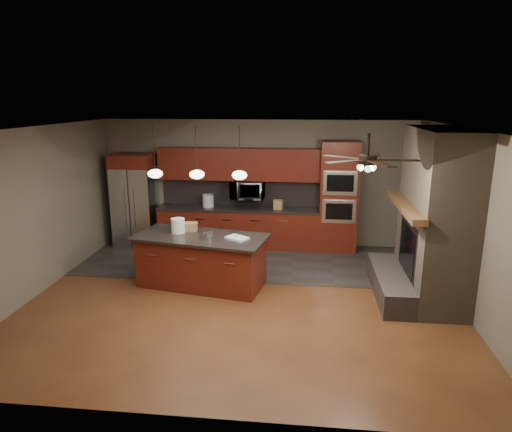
# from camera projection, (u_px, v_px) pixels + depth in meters

# --- Properties ---
(ground) EXTENTS (7.00, 7.00, 0.00)m
(ground) POSITION_uv_depth(u_px,v_px,m) (243.00, 297.00, 7.66)
(ground) COLOR brown
(ground) RESTS_ON ground
(ceiling) EXTENTS (7.00, 6.00, 0.02)m
(ceiling) POSITION_uv_depth(u_px,v_px,m) (242.00, 128.00, 6.96)
(ceiling) COLOR white
(ceiling) RESTS_ON back_wall
(back_wall) EXTENTS (7.00, 0.02, 2.80)m
(back_wall) POSITION_uv_depth(u_px,v_px,m) (261.00, 183.00, 10.20)
(back_wall) COLOR #6C6657
(back_wall) RESTS_ON ground
(right_wall) EXTENTS (0.02, 6.00, 2.80)m
(right_wall) POSITION_uv_depth(u_px,v_px,m) (470.00, 223.00, 6.94)
(right_wall) COLOR #6C6657
(right_wall) RESTS_ON ground
(left_wall) EXTENTS (0.02, 6.00, 2.80)m
(left_wall) POSITION_uv_depth(u_px,v_px,m) (37.00, 211.00, 7.68)
(left_wall) COLOR #6C6657
(left_wall) RESTS_ON ground
(slate_tile_patch) EXTENTS (7.00, 2.40, 0.01)m
(slate_tile_patch) POSITION_uv_depth(u_px,v_px,m) (255.00, 260.00, 9.39)
(slate_tile_patch) COLOR #312F2C
(slate_tile_patch) RESTS_ON ground
(fireplace_column) EXTENTS (1.30, 2.10, 2.80)m
(fireplace_column) POSITION_uv_depth(u_px,v_px,m) (431.00, 222.00, 7.40)
(fireplace_column) COLOR #706250
(fireplace_column) RESTS_ON ground
(back_cabinetry) EXTENTS (3.59, 0.64, 2.20)m
(back_cabinetry) POSITION_uv_depth(u_px,v_px,m) (239.00, 207.00, 10.13)
(back_cabinetry) COLOR #601C11
(back_cabinetry) RESTS_ON ground
(oven_tower) EXTENTS (0.80, 0.63, 2.38)m
(oven_tower) POSITION_uv_depth(u_px,v_px,m) (338.00, 197.00, 9.78)
(oven_tower) COLOR #601C11
(oven_tower) RESTS_ON ground
(microwave) EXTENTS (0.73, 0.41, 0.50)m
(microwave) POSITION_uv_depth(u_px,v_px,m) (248.00, 190.00, 10.01)
(microwave) COLOR silver
(microwave) RESTS_ON back_cabinetry
(refrigerator) EXTENTS (0.88, 0.75, 2.07)m
(refrigerator) POSITION_uv_depth(u_px,v_px,m) (135.00, 200.00, 10.22)
(refrigerator) COLOR silver
(refrigerator) RESTS_ON ground
(kitchen_island) EXTENTS (2.45, 1.46, 0.92)m
(kitchen_island) POSITION_uv_depth(u_px,v_px,m) (201.00, 260.00, 8.06)
(kitchen_island) COLOR #601C11
(kitchen_island) RESTS_ON ground
(white_bucket) EXTENTS (0.24, 0.24, 0.26)m
(white_bucket) POSITION_uv_depth(u_px,v_px,m) (178.00, 226.00, 8.11)
(white_bucket) COLOR white
(white_bucket) RESTS_ON kitchen_island
(paint_can) EXTENTS (0.19, 0.19, 0.11)m
(paint_can) POSITION_uv_depth(u_px,v_px,m) (208.00, 236.00, 7.77)
(paint_can) COLOR #ABABB0
(paint_can) RESTS_ON kitchen_island
(paint_tray) EXTENTS (0.44, 0.40, 0.04)m
(paint_tray) POSITION_uv_depth(u_px,v_px,m) (237.00, 238.00, 7.77)
(paint_tray) COLOR white
(paint_tray) RESTS_ON kitchen_island
(cardboard_box) EXTENTS (0.26, 0.21, 0.16)m
(cardboard_box) POSITION_uv_depth(u_px,v_px,m) (190.00, 227.00, 8.22)
(cardboard_box) COLOR olive
(cardboard_box) RESTS_ON kitchen_island
(counter_bucket) EXTENTS (0.32, 0.32, 0.28)m
(counter_bucket) POSITION_uv_depth(u_px,v_px,m) (208.00, 201.00, 10.12)
(counter_bucket) COLOR silver
(counter_bucket) RESTS_ON back_cabinetry
(counter_box) EXTENTS (0.22, 0.19, 0.21)m
(counter_box) POSITION_uv_depth(u_px,v_px,m) (278.00, 205.00, 9.92)
(counter_box) COLOR #A97C57
(counter_box) RESTS_ON back_cabinetry
(pendant_left) EXTENTS (0.26, 0.26, 0.92)m
(pendant_left) POSITION_uv_depth(u_px,v_px,m) (155.00, 173.00, 8.01)
(pendant_left) COLOR black
(pendant_left) RESTS_ON ceiling
(pendant_center) EXTENTS (0.26, 0.26, 0.92)m
(pendant_center) POSITION_uv_depth(u_px,v_px,m) (197.00, 174.00, 7.94)
(pendant_center) COLOR black
(pendant_center) RESTS_ON ceiling
(pendant_right) EXTENTS (0.26, 0.26, 0.92)m
(pendant_right) POSITION_uv_depth(u_px,v_px,m) (240.00, 175.00, 7.86)
(pendant_right) COLOR black
(pendant_right) RESTS_ON ceiling
(ceiling_fan) EXTENTS (1.27, 1.33, 0.41)m
(ceiling_fan) POSITION_uv_depth(u_px,v_px,m) (368.00, 159.00, 6.09)
(ceiling_fan) COLOR black
(ceiling_fan) RESTS_ON ceiling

